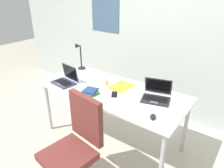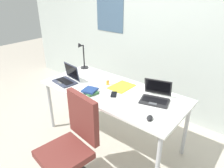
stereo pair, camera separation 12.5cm
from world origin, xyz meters
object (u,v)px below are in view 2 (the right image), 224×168
object	(u,v)px
desk_lamp	(82,56)
office_chair	(71,152)
paper_folder_back_right	(122,87)
cell_phone	(114,94)
laptop_back_left	(156,97)
computer_mouse	(150,118)
book_stack	(90,91)
pill_bottle	(108,82)
laptop_near_lamp	(67,79)

from	to	relation	value
desk_lamp	office_chair	bearing A→B (deg)	-49.11
desk_lamp	paper_folder_back_right	distance (m)	0.87
office_chair	cell_phone	bearing A→B (deg)	91.89
paper_folder_back_right	office_chair	size ratio (longest dim) A/B	0.32
laptop_back_left	office_chair	bearing A→B (deg)	-114.69
computer_mouse	book_stack	bearing A→B (deg)	160.44
laptop_back_left	computer_mouse	bearing A→B (deg)	-68.99
pill_bottle	book_stack	world-z (taller)	pill_bottle
desk_lamp	pill_bottle	distance (m)	0.71
computer_mouse	office_chair	distance (m)	0.84
computer_mouse	paper_folder_back_right	distance (m)	0.74
cell_phone	pill_bottle	size ratio (longest dim) A/B	1.72
laptop_back_left	paper_folder_back_right	size ratio (longest dim) A/B	1.18
computer_mouse	book_stack	xyz separation A→B (m)	(-0.81, 0.03, 0.01)
computer_mouse	book_stack	distance (m)	0.81
desk_lamp	computer_mouse	xyz separation A→B (m)	(1.47, -0.53, -0.18)
cell_phone	book_stack	xyz separation A→B (m)	(-0.24, -0.14, 0.02)
book_stack	office_chair	bearing A→B (deg)	-64.80
book_stack	desk_lamp	bearing A→B (deg)	142.67
laptop_back_left	cell_phone	distance (m)	0.48
office_chair	paper_folder_back_right	bearing A→B (deg)	94.71
laptop_back_left	book_stack	xyz separation A→B (m)	(-0.67, -0.33, -0.02)
laptop_back_left	pill_bottle	bearing A→B (deg)	-177.52
laptop_back_left	desk_lamp	bearing A→B (deg)	172.84
laptop_back_left	book_stack	bearing A→B (deg)	-153.85
laptop_back_left	pill_bottle	size ratio (longest dim) A/B	4.63
laptop_back_left	book_stack	distance (m)	0.75
book_stack	office_chair	world-z (taller)	office_chair
pill_bottle	paper_folder_back_right	xyz separation A→B (m)	(0.18, 0.06, -0.04)
book_stack	computer_mouse	bearing A→B (deg)	-2.15
laptop_near_lamp	office_chair	size ratio (longest dim) A/B	0.34
desk_lamp	laptop_back_left	bearing A→B (deg)	-7.16
paper_folder_back_right	book_stack	bearing A→B (deg)	-117.34
laptop_near_lamp	cell_phone	bearing A→B (deg)	8.70
laptop_near_lamp	laptop_back_left	size ratio (longest dim) A/B	0.90
paper_folder_back_right	office_chair	xyz separation A→B (m)	(0.08, -0.92, -0.35)
laptop_back_left	computer_mouse	size ratio (longest dim) A/B	3.81
computer_mouse	pill_bottle	size ratio (longest dim) A/B	1.22
cell_phone	pill_bottle	world-z (taller)	pill_bottle
computer_mouse	cell_phone	xyz separation A→B (m)	(-0.57, 0.17, -0.01)
computer_mouse	cell_phone	size ratio (longest dim) A/B	0.71
desk_lamp	book_stack	size ratio (longest dim) A/B	2.02
cell_phone	office_chair	world-z (taller)	office_chair
laptop_near_lamp	book_stack	size ratio (longest dim) A/B	1.66
cell_phone	pill_bottle	distance (m)	0.29
laptop_near_lamp	book_stack	world-z (taller)	laptop_near_lamp
desk_lamp	office_chair	world-z (taller)	desk_lamp
desk_lamp	computer_mouse	bearing A→B (deg)	-19.82
paper_folder_back_right	laptop_back_left	bearing A→B (deg)	-3.79
laptop_near_lamp	desk_lamp	bearing A→B (deg)	112.65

